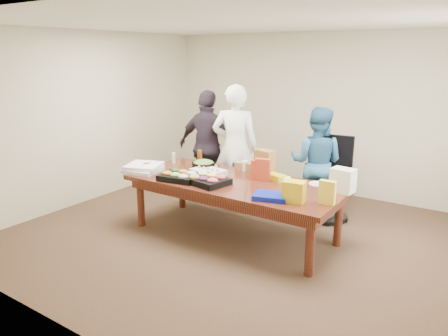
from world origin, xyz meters
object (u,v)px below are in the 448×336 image
Objects in this scene: person_right at (316,163)px; salad_bowl at (203,166)px; conference_table at (234,208)px; office_chair at (329,181)px; sheet_cake at (208,172)px; person_center at (235,148)px.

salad_bowl is (-1.27, -1.04, -0.01)m from person_right.
salad_bowl is (-0.67, 0.24, 0.43)m from conference_table.
sheet_cake is (-1.27, -1.18, 0.21)m from office_chair.
person_center is 1.18× the size of person_right.
salad_bowl is at bearing 150.33° from sheet_cake.
sheet_cake is at bearing -141.87° from office_chair.
conference_table is at bearing -128.45° from office_chair.
person_center is (-1.36, -0.36, 0.38)m from office_chair.
office_chair is 0.60× the size of person_center.
conference_table is at bearing 99.43° from person_center.
person_right reaches higher than sheet_cake.
sheet_cake is 1.32× the size of salad_bowl.
conference_table is at bearing -19.42° from salad_bowl.
office_chair reaches higher than salad_bowl.
salad_bowl is at bearing -150.98° from office_chair.
conference_table is 1.18m from person_center.
office_chair is at bearing 172.48° from person_center.
office_chair is at bearing 33.74° from salad_bowl.
sheet_cake is (-1.05, -1.23, -0.02)m from person_right.
sheet_cake is (-0.45, 0.05, 0.41)m from conference_table.
office_chair is 1.80m from salad_bowl.
person_center is (-0.54, 0.87, 0.58)m from conference_table.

